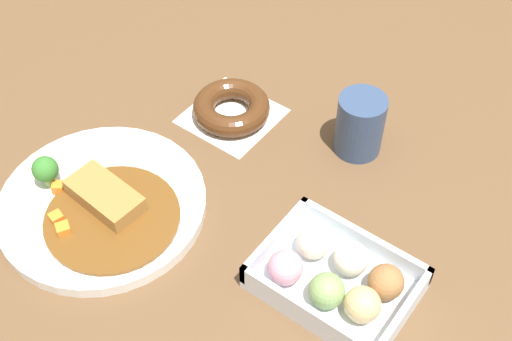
{
  "coord_description": "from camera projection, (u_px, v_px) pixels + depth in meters",
  "views": [
    {
      "loc": [
        0.37,
        -0.46,
        0.74
      ],
      "look_at": [
        -0.0,
        0.04,
        0.03
      ],
      "focal_mm": 47.6,
      "sensor_mm": 36.0,
      "label": 1
    }
  ],
  "objects": [
    {
      "name": "ground_plane",
      "position": [
        239.0,
        203.0,
        0.95
      ],
      "size": [
        1.6,
        1.6,
        0.0
      ],
      "primitive_type": "plane",
      "color": "brown"
    },
    {
      "name": "curry_plate",
      "position": [
        102.0,
        204.0,
        0.93
      ],
      "size": [
        0.29,
        0.29,
        0.07
      ],
      "color": "white",
      "rests_on": "ground_plane"
    },
    {
      "name": "donut_box",
      "position": [
        336.0,
        277.0,
        0.84
      ],
      "size": [
        0.19,
        0.14,
        0.06
      ],
      "color": "silver",
      "rests_on": "ground_plane"
    },
    {
      "name": "chocolate_ring_donut",
      "position": [
        232.0,
        108.0,
        1.05
      ],
      "size": [
        0.13,
        0.13,
        0.04
      ],
      "color": "white",
      "rests_on": "ground_plane"
    },
    {
      "name": "coffee_mug",
      "position": [
        360.0,
        125.0,
        0.98
      ],
      "size": [
        0.07,
        0.07,
        0.1
      ],
      "primitive_type": "cylinder",
      "color": "#33476B",
      "rests_on": "ground_plane"
    }
  ]
}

